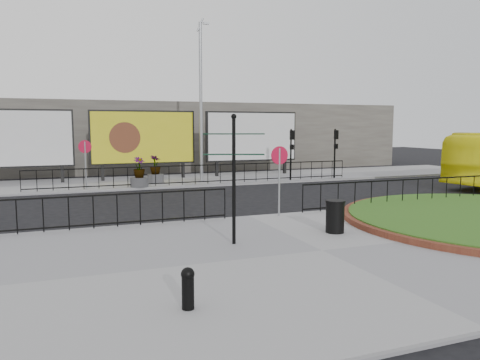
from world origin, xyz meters
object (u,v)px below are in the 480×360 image
lamp_post (201,99)px  bollard (188,286)px  planter_b (155,172)px  fingerpost_sign (234,166)px  litter_bin (335,216)px  billboard_mid (143,138)px  planter_a (139,175)px

lamp_post → bollard: 19.84m
bollard → planter_b: (2.99, 18.51, 0.22)m
fingerpost_sign → bollard: fingerpost_sign is taller
bollard → litter_bin: (5.61, 4.15, 0.08)m
fingerpost_sign → planter_b: 14.63m
lamp_post → litter_bin: lamp_post is taller
billboard_mid → litter_bin: billboard_mid is taller
billboard_mid → planter_a: 4.12m
fingerpost_sign → litter_bin: 3.67m
bollard → planter_b: size_ratio=0.48×
fingerpost_sign → litter_bin: (3.29, 0.18, -1.62)m
fingerpost_sign → litter_bin: size_ratio=3.59×
fingerpost_sign → bollard: (-2.33, -3.98, -1.70)m
billboard_mid → fingerpost_sign: bearing=-91.3°
bollard → fingerpost_sign: bearing=59.7°
billboard_mid → lamp_post: (3.01, -1.97, 2.23)m
lamp_post → planter_b: lamp_post is taller
lamp_post → fingerpost_sign: lamp_post is taller
lamp_post → litter_bin: bearing=-90.4°
billboard_mid → fingerpost_sign: (-0.37, -16.51, -0.37)m
litter_bin → planter_b: 14.60m
billboard_mid → planter_a: bearing=-103.5°
planter_a → planter_b: (1.16, 1.60, 0.00)m
litter_bin → planter_a: (-3.77, 12.76, 0.13)m
fingerpost_sign → planter_b: fingerpost_sign is taller
lamp_post → bollard: bearing=-107.1°
fingerpost_sign → bollard: 4.91m
billboard_mid → litter_bin: 16.71m
fingerpost_sign → planter_a: bearing=116.3°
billboard_mid → fingerpost_sign: size_ratio=1.77×
fingerpost_sign → planter_a: 13.03m
bollard → litter_bin: 6.98m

